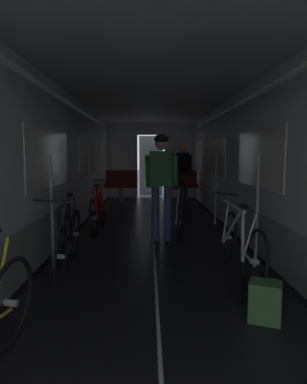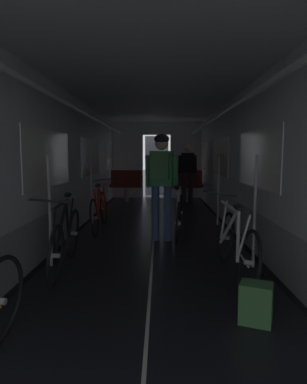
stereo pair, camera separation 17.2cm
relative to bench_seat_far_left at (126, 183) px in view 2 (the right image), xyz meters
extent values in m
plane|color=black|center=(0.90, -8.07, -0.57)|extent=(60.00, 60.00, 0.00)
cube|color=black|center=(-0.51, -4.82, -0.56)|extent=(0.08, 11.50, 0.01)
cube|color=black|center=(2.31, -4.82, -0.56)|extent=(0.08, 11.50, 0.01)
cube|color=beige|center=(0.90, -4.82, -0.56)|extent=(0.03, 11.27, 0.00)
cube|color=#9EA0A5|center=(-0.61, -4.82, -0.27)|extent=(0.12, 11.50, 0.60)
cube|color=silver|center=(-0.61, -4.82, 0.96)|extent=(0.12, 11.50, 1.85)
cube|color=white|center=(-0.54, -5.40, 0.78)|extent=(0.02, 1.90, 0.80)
cube|color=white|center=(-0.54, -2.52, 0.78)|extent=(0.02, 1.90, 0.80)
cube|color=white|center=(-0.54, 0.35, 0.78)|extent=(0.02, 1.90, 0.80)
cube|color=yellow|center=(-0.54, -4.76, 0.78)|extent=(0.01, 0.20, 0.28)
cylinder|color=white|center=(-0.27, -4.82, 1.53)|extent=(0.07, 11.04, 0.07)
cylinder|color=#B7BABF|center=(-0.37, -5.97, 0.13)|extent=(0.04, 0.04, 1.40)
cylinder|color=#B7BABF|center=(-0.37, -3.37, 0.13)|extent=(0.04, 0.04, 1.40)
cube|color=#9EA0A5|center=(2.41, -4.82, -0.27)|extent=(0.12, 11.50, 0.60)
cube|color=silver|center=(2.41, -4.82, 0.96)|extent=(0.12, 11.50, 1.85)
cube|color=white|center=(2.35, -5.40, 0.78)|extent=(0.02, 1.90, 0.80)
cube|color=white|center=(2.35, -2.52, 0.78)|extent=(0.02, 1.90, 0.80)
cube|color=white|center=(2.35, 0.35, 0.78)|extent=(0.02, 1.90, 0.80)
cube|color=yellow|center=(2.35, -4.92, 0.78)|extent=(0.01, 0.20, 0.28)
cylinder|color=white|center=(2.07, -4.82, 1.53)|extent=(0.07, 11.04, 0.07)
cylinder|color=#B7BABF|center=(2.17, -5.97, 0.13)|extent=(0.04, 0.04, 1.40)
cylinder|color=#B7BABF|center=(2.17, -3.37, 0.13)|extent=(0.04, 0.04, 1.40)
cube|color=silver|center=(-0.05, 0.99, 0.66)|extent=(1.00, 0.12, 2.45)
cube|color=silver|center=(1.85, 0.99, 0.66)|extent=(1.00, 0.12, 2.45)
cube|color=silver|center=(0.90, 0.99, 1.68)|extent=(0.90, 0.12, 0.40)
cube|color=#4C4F54|center=(0.90, 1.69, 0.46)|extent=(0.81, 0.04, 2.05)
cube|color=silver|center=(0.90, -4.82, 1.94)|extent=(3.14, 11.62, 0.12)
cylinder|color=gray|center=(0.00, -0.07, -0.35)|extent=(0.12, 0.12, 0.44)
cube|color=maroon|center=(0.00, -0.07, -0.08)|extent=(0.96, 0.44, 0.10)
cube|color=maroon|center=(0.00, 0.12, 0.17)|extent=(0.96, 0.08, 0.40)
torus|color=gray|center=(-0.43, 0.15, 0.37)|extent=(0.14, 0.14, 0.02)
cylinder|color=gray|center=(1.80, -0.07, -0.35)|extent=(0.12, 0.12, 0.44)
cube|color=maroon|center=(1.80, -0.07, -0.08)|extent=(0.96, 0.44, 0.10)
cube|color=maroon|center=(1.80, 0.12, 0.17)|extent=(0.96, 0.08, 0.40)
torus|color=gray|center=(1.37, 0.15, 0.37)|extent=(0.14, 0.14, 0.02)
torus|color=black|center=(-0.17, -7.75, -0.23)|extent=(0.16, 0.68, 0.67)
cylinder|color=#B2B2B7|center=(-0.17, -7.75, -0.23)|extent=(0.10, 0.06, 0.06)
torus|color=black|center=(-0.11, -4.47, -0.23)|extent=(0.10, 0.67, 0.67)
cylinder|color=#B2B2B7|center=(-0.11, -4.47, -0.23)|extent=(0.09, 0.05, 0.06)
torus|color=black|center=(-0.12, -3.45, -0.23)|extent=(0.10, 0.67, 0.67)
cylinder|color=#B2B2B7|center=(-0.12, -3.45, -0.23)|extent=(0.09, 0.05, 0.06)
cylinder|color=red|center=(-0.10, -3.77, -0.01)|extent=(0.08, 0.54, 0.56)
cylinder|color=red|center=(-0.09, -4.18, -0.01)|extent=(0.09, 0.34, 0.55)
cylinder|color=red|center=(-0.07, -3.92, 0.25)|extent=(0.05, 0.82, 0.04)
cylinder|color=red|center=(-0.09, -4.40, 0.01)|extent=(0.07, 0.16, 0.49)
cylinder|color=red|center=(-0.11, -4.25, -0.26)|extent=(0.04, 0.45, 0.07)
cylinder|color=red|center=(-0.10, -3.48, 0.01)|extent=(0.07, 0.09, 0.49)
cylinder|color=black|center=(-0.12, -4.02, -0.28)|extent=(0.03, 0.17, 0.17)
ellipsoid|color=black|center=(-0.06, -4.35, 0.31)|extent=(0.10, 0.24, 0.07)
cylinder|color=black|center=(-0.07, -3.46, 0.35)|extent=(0.44, 0.03, 0.06)
torus|color=black|center=(1.89, -6.82, -0.24)|extent=(0.16, 0.67, 0.67)
cylinder|color=#B2B2B7|center=(1.89, -6.82, -0.24)|extent=(0.10, 0.05, 0.06)
torus|color=black|center=(1.86, -5.80, -0.24)|extent=(0.16, 0.67, 0.67)
cylinder|color=#B2B2B7|center=(1.86, -5.80, -0.24)|extent=(0.10, 0.05, 0.06)
cylinder|color=silver|center=(1.83, -6.11, -0.02)|extent=(0.14, 0.54, 0.56)
cylinder|color=silver|center=(1.85, -6.52, -0.02)|extent=(0.11, 0.34, 0.55)
cylinder|color=silver|center=(1.80, -6.27, 0.24)|extent=(0.06, 0.82, 0.04)
cylinder|color=silver|center=(1.85, -6.75, 0.00)|extent=(0.10, 0.16, 0.49)
cylinder|color=silver|center=(1.89, -6.59, -0.26)|extent=(0.03, 0.45, 0.07)
cylinder|color=silver|center=(1.82, -5.83, 0.00)|extent=(0.10, 0.09, 0.49)
cylinder|color=black|center=(1.88, -6.37, -0.28)|extent=(0.04, 0.17, 0.17)
ellipsoid|color=black|center=(1.80, -6.70, 0.30)|extent=(0.10, 0.24, 0.07)
cylinder|color=black|center=(1.77, -5.81, 0.34)|extent=(0.44, 0.04, 0.09)
torus|color=black|center=(-0.17, -5.61, -0.23)|extent=(0.13, 0.67, 0.67)
cylinder|color=#B2B2B7|center=(-0.17, -5.61, -0.23)|extent=(0.10, 0.06, 0.06)
torus|color=black|center=(-0.10, -6.63, -0.23)|extent=(0.13, 0.67, 0.67)
cylinder|color=#B2B2B7|center=(-0.10, -6.63, -0.23)|extent=(0.10, 0.06, 0.06)
cylinder|color=black|center=(-0.14, -6.32, -0.01)|extent=(0.05, 0.54, 0.56)
cylinder|color=black|center=(-0.17, -5.91, -0.01)|extent=(0.10, 0.34, 0.55)
cylinder|color=black|center=(-0.17, -6.16, 0.25)|extent=(0.09, 0.82, 0.04)
cylinder|color=black|center=(-0.18, -5.68, 0.01)|extent=(0.05, 0.17, 0.49)
cylinder|color=black|center=(-0.15, -5.84, -0.26)|extent=(0.06, 0.45, 0.07)
cylinder|color=black|center=(-0.12, -6.60, 0.01)|extent=(0.07, 0.09, 0.49)
cylinder|color=black|center=(-0.14, -6.06, -0.28)|extent=(0.04, 0.17, 0.17)
ellipsoid|color=black|center=(-0.20, -5.74, 0.31)|extent=(0.11, 0.25, 0.07)
cylinder|color=black|center=(-0.15, -6.62, 0.35)|extent=(0.44, 0.05, 0.06)
cylinder|color=#384C75|center=(0.93, -4.64, -0.12)|extent=(0.13, 0.13, 0.90)
cylinder|color=#384C75|center=(1.13, -4.67, -0.12)|extent=(0.13, 0.13, 0.90)
cube|color=#337F47|center=(1.03, -4.65, 0.61)|extent=(0.39, 0.27, 0.56)
cylinder|color=#337F47|center=(0.82, -4.60, 0.56)|extent=(0.12, 0.21, 0.53)
cylinder|color=#337F47|center=(1.25, -4.67, 0.56)|extent=(0.12, 0.21, 0.53)
sphere|color=tan|center=(1.03, -4.65, 1.01)|extent=(0.21, 0.21, 0.21)
ellipsoid|color=black|center=(1.03, -4.65, 1.08)|extent=(0.28, 0.31, 0.16)
cube|color=#3D703D|center=(1.01, -4.82, 0.65)|extent=(0.30, 0.20, 0.40)
torus|color=black|center=(1.28, -4.91, -0.23)|extent=(0.14, 0.67, 0.67)
cylinder|color=#B2B2B7|center=(1.28, -4.91, -0.23)|extent=(0.10, 0.06, 0.05)
torus|color=black|center=(1.38, -3.89, -0.23)|extent=(0.14, 0.67, 0.67)
cylinder|color=#B2B2B7|center=(1.38, -3.89, -0.23)|extent=(0.10, 0.06, 0.05)
cylinder|color=#ADAFB5|center=(1.34, -4.21, -0.01)|extent=(0.07, 0.54, 0.56)
cylinder|color=#ADAFB5|center=(1.30, -4.61, -0.01)|extent=(0.10, 0.34, 0.55)
cylinder|color=#ADAFB5|center=(1.31, -4.36, 0.25)|extent=(0.12, 0.82, 0.04)
cylinder|color=#ADAFB5|center=(1.28, -4.84, 0.01)|extent=(0.04, 0.17, 0.49)
cylinder|color=#ADAFB5|center=(1.31, -4.69, -0.26)|extent=(0.07, 0.45, 0.07)
cylinder|color=#ADAFB5|center=(1.37, -3.92, 0.01)|extent=(0.06, 0.09, 0.49)
cylinder|color=black|center=(1.33, -4.46, -0.28)|extent=(0.04, 0.17, 0.17)
ellipsoid|color=black|center=(1.27, -4.79, 0.31)|extent=(0.12, 0.25, 0.06)
cylinder|color=black|center=(1.35, -3.90, 0.35)|extent=(0.44, 0.07, 0.05)
cylinder|color=#2D2D33|center=(1.90, -0.37, -0.12)|extent=(0.13, 0.13, 0.90)
cylinder|color=#2D2D33|center=(1.70, -0.37, -0.12)|extent=(0.13, 0.13, 0.90)
cube|color=black|center=(1.80, -0.37, 0.61)|extent=(0.36, 0.22, 0.56)
cylinder|color=black|center=(2.02, -0.39, 0.56)|extent=(0.09, 0.20, 0.53)
cylinder|color=black|center=(1.58, -0.39, 0.56)|extent=(0.09, 0.20, 0.53)
sphere|color=beige|center=(1.80, -0.37, 1.01)|extent=(0.21, 0.21, 0.21)
cube|color=#3D703D|center=(1.80, -7.39, -0.40)|extent=(0.32, 0.28, 0.34)
camera|label=1|loc=(0.83, -10.09, 0.83)|focal=31.50mm
camera|label=2|loc=(1.00, -10.09, 0.83)|focal=31.50mm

